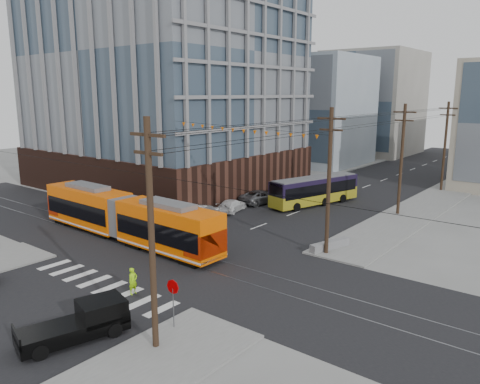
# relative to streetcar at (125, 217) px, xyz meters

# --- Properties ---
(ground) EXTENTS (160.00, 160.00, 0.00)m
(ground) POSITION_rel_streetcar_xyz_m (6.39, -3.99, -1.93)
(ground) COLOR slate
(office_building) EXTENTS (30.00, 25.00, 28.60)m
(office_building) POSITION_rel_streetcar_xyz_m (-15.61, 19.01, 12.37)
(office_building) COLOR #381E16
(office_building) RESTS_ON ground
(bg_bldg_nw_near) EXTENTS (18.00, 16.00, 18.00)m
(bg_bldg_nw_near) POSITION_rel_streetcar_xyz_m (-10.61, 48.01, 7.07)
(bg_bldg_nw_near) COLOR #8C99A5
(bg_bldg_nw_near) RESTS_ON ground
(bg_bldg_nw_far) EXTENTS (16.00, 18.00, 20.00)m
(bg_bldg_nw_far) POSITION_rel_streetcar_xyz_m (-7.61, 68.01, 8.07)
(bg_bldg_nw_far) COLOR gray
(bg_bldg_nw_far) RESTS_ON ground
(utility_pole_near) EXTENTS (0.30, 0.30, 11.00)m
(utility_pole_near) POSITION_rel_streetcar_xyz_m (14.89, -9.99, 3.57)
(utility_pole_near) COLOR black
(utility_pole_near) RESTS_ON ground
(utility_pole_far) EXTENTS (0.30, 0.30, 11.00)m
(utility_pole_far) POSITION_rel_streetcar_xyz_m (14.89, 52.01, 3.57)
(utility_pole_far) COLOR black
(utility_pole_far) RESTS_ON ground
(streetcar) EXTENTS (20.08, 3.28, 3.86)m
(streetcar) POSITION_rel_streetcar_xyz_m (0.00, 0.00, 0.00)
(streetcar) COLOR #F65B01
(streetcar) RESTS_ON ground
(city_bus) EXTENTS (5.34, 11.36, 3.15)m
(city_bus) POSITION_rel_streetcar_xyz_m (6.07, 20.77, -0.35)
(city_bus) COLOR black
(city_bus) RESTS_ON ground
(pickup_truck) EXTENTS (3.22, 5.52, 1.77)m
(pickup_truck) POSITION_rel_streetcar_xyz_m (11.16, -12.01, -1.05)
(pickup_truck) COLOR black
(pickup_truck) RESTS_ON ground
(parked_car_silver) EXTENTS (1.47, 4.11, 1.35)m
(parked_car_silver) POSITION_rel_streetcar_xyz_m (0.41, 9.16, -1.25)
(parked_car_silver) COLOR #A8A8A8
(parked_car_silver) RESTS_ON ground
(parked_car_white) EXTENTS (2.76, 4.66, 1.27)m
(parked_car_white) POSITION_rel_streetcar_xyz_m (0.92, 12.80, -1.30)
(parked_car_white) COLOR white
(parked_car_white) RESTS_ON ground
(parked_car_grey) EXTENTS (3.26, 5.60, 1.47)m
(parked_car_grey) POSITION_rel_streetcar_xyz_m (1.12, 17.67, -1.20)
(parked_car_grey) COLOR #5B5B5F
(parked_car_grey) RESTS_ON ground
(pedestrian) EXTENTS (0.41, 0.61, 1.67)m
(pedestrian) POSITION_rel_streetcar_xyz_m (9.10, -6.65, -1.10)
(pedestrian) COLOR #A2EE0F
(pedestrian) RESTS_ON ground
(stop_sign) EXTENTS (0.83, 0.83, 2.56)m
(stop_sign) POSITION_rel_streetcar_xyz_m (14.22, -8.16, -0.65)
(stop_sign) COLOR #A00001
(stop_sign) RESTS_ON ground
(jersey_barrier) EXTENTS (1.88, 3.92, 0.77)m
(jersey_barrier) POSITION_rel_streetcar_xyz_m (14.69, 8.00, -1.55)
(jersey_barrier) COLOR gray
(jersey_barrier) RESTS_ON ground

